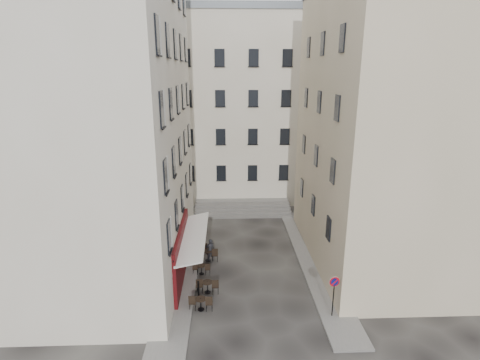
{
  "coord_description": "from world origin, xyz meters",
  "views": [
    {
      "loc": [
        -1.52,
        -20.58,
        12.92
      ],
      "look_at": [
        -0.58,
        4.0,
        5.71
      ],
      "focal_mm": 28.0,
      "sensor_mm": 36.0,
      "label": 1
    }
  ],
  "objects_px": {
    "bistro_table_b": "(208,286)",
    "pedestrian": "(210,250)",
    "bistro_table_a": "(201,303)",
    "no_parking_sign": "(334,289)"
  },
  "relations": [
    {
      "from": "no_parking_sign",
      "to": "pedestrian",
      "type": "relative_size",
      "value": 1.5
    },
    {
      "from": "bistro_table_a",
      "to": "bistro_table_b",
      "type": "bearing_deg",
      "value": 79.94
    },
    {
      "from": "bistro_table_a",
      "to": "pedestrian",
      "type": "xyz_separation_m",
      "value": [
        0.32,
        5.69,
        0.35
      ]
    },
    {
      "from": "bistro_table_a",
      "to": "bistro_table_b",
      "type": "height_order",
      "value": "bistro_table_b"
    },
    {
      "from": "no_parking_sign",
      "to": "bistro_table_a",
      "type": "height_order",
      "value": "no_parking_sign"
    },
    {
      "from": "bistro_table_b",
      "to": "pedestrian",
      "type": "height_order",
      "value": "pedestrian"
    },
    {
      "from": "bistro_table_a",
      "to": "pedestrian",
      "type": "height_order",
      "value": "pedestrian"
    },
    {
      "from": "no_parking_sign",
      "to": "bistro_table_a",
      "type": "bearing_deg",
      "value": 166.1
    },
    {
      "from": "bistro_table_a",
      "to": "pedestrian",
      "type": "distance_m",
      "value": 5.71
    },
    {
      "from": "bistro_table_b",
      "to": "pedestrian",
      "type": "relative_size",
      "value": 0.82
    }
  ]
}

